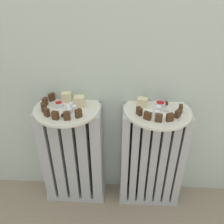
% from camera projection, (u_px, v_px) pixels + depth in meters
% --- Properties ---
extents(radiator_left, '(0.33, 0.13, 0.58)m').
position_uv_depth(radiator_left, '(73.00, 157.00, 1.23)').
color(radiator_left, '#B2B2B7').
rests_on(radiator_left, ground_plane).
extents(radiator_right, '(0.33, 0.13, 0.58)m').
position_uv_depth(radiator_right, '(151.00, 160.00, 1.22)').
color(radiator_right, '#B2B2B7').
rests_on(radiator_right, ground_plane).
extents(plate_left, '(0.31, 0.31, 0.01)m').
position_uv_depth(plate_left, '(67.00, 108.00, 1.08)').
color(plate_left, silver).
rests_on(plate_left, radiator_left).
extents(plate_right, '(0.31, 0.31, 0.01)m').
position_uv_depth(plate_right, '(157.00, 111.00, 1.06)').
color(plate_right, silver).
rests_on(plate_right, radiator_right).
extents(dark_cake_slice_left_0, '(0.03, 0.03, 0.04)m').
position_uv_depth(dark_cake_slice_left_0, '(52.00, 97.00, 1.12)').
color(dark_cake_slice_left_0, '#472B19').
rests_on(dark_cake_slice_left_0, plate_left).
extents(dark_cake_slice_left_1, '(0.02, 0.03, 0.04)m').
position_uv_depth(dark_cake_slice_left_1, '(45.00, 102.00, 1.08)').
color(dark_cake_slice_left_1, '#472B19').
rests_on(dark_cake_slice_left_1, plate_left).
extents(dark_cake_slice_left_2, '(0.03, 0.03, 0.04)m').
position_uv_depth(dark_cake_slice_left_2, '(43.00, 107.00, 1.04)').
color(dark_cake_slice_left_2, '#472B19').
rests_on(dark_cake_slice_left_2, plate_left).
extents(dark_cake_slice_left_3, '(0.03, 0.03, 0.04)m').
position_uv_depth(dark_cake_slice_left_3, '(47.00, 112.00, 1.00)').
color(dark_cake_slice_left_3, '#472B19').
rests_on(dark_cake_slice_left_3, plate_left).
extents(dark_cake_slice_left_4, '(0.03, 0.02, 0.04)m').
position_uv_depth(dark_cake_slice_left_4, '(55.00, 115.00, 0.98)').
color(dark_cake_slice_left_4, '#472B19').
rests_on(dark_cake_slice_left_4, plate_left).
extents(dark_cake_slice_left_5, '(0.03, 0.02, 0.04)m').
position_uv_depth(dark_cake_slice_left_5, '(67.00, 116.00, 0.97)').
color(dark_cake_slice_left_5, '#472B19').
rests_on(dark_cake_slice_left_5, plate_left).
extents(dark_cake_slice_left_6, '(0.03, 0.03, 0.04)m').
position_uv_depth(dark_cake_slice_left_6, '(79.00, 113.00, 0.99)').
color(dark_cake_slice_left_6, '#472B19').
rests_on(dark_cake_slice_left_6, plate_left).
extents(marble_cake_slice_left_0, '(0.05, 0.04, 0.05)m').
position_uv_depth(marble_cake_slice_left_0, '(79.00, 101.00, 1.07)').
color(marble_cake_slice_left_0, beige).
rests_on(marble_cake_slice_left_0, plate_left).
extents(marble_cake_slice_left_1, '(0.05, 0.04, 0.04)m').
position_uv_depth(marble_cake_slice_left_1, '(67.00, 97.00, 1.11)').
color(marble_cake_slice_left_1, beige).
rests_on(marble_cake_slice_left_1, plate_left).
extents(turkish_delight_left_0, '(0.02, 0.02, 0.02)m').
position_uv_depth(turkish_delight_left_0, '(69.00, 108.00, 1.05)').
color(turkish_delight_left_0, white).
rests_on(turkish_delight_left_0, plate_left).
extents(turkish_delight_left_1, '(0.03, 0.03, 0.02)m').
position_uv_depth(turkish_delight_left_1, '(72.00, 105.00, 1.07)').
color(turkish_delight_left_1, white).
rests_on(turkish_delight_left_1, plate_left).
extents(turkish_delight_left_2, '(0.02, 0.02, 0.02)m').
position_uv_depth(turkish_delight_left_2, '(74.00, 108.00, 1.05)').
color(turkish_delight_left_2, white).
rests_on(turkish_delight_left_2, plate_left).
extents(turkish_delight_left_3, '(0.03, 0.03, 0.02)m').
position_uv_depth(turkish_delight_left_3, '(69.00, 111.00, 1.02)').
color(turkish_delight_left_3, white).
rests_on(turkish_delight_left_3, plate_left).
extents(medjool_date_left_0, '(0.03, 0.03, 0.02)m').
position_uv_depth(medjool_date_left_0, '(63.00, 115.00, 1.00)').
color(medjool_date_left_0, '#3D1E0F').
rests_on(medjool_date_left_0, plate_left).
extents(medjool_date_left_1, '(0.02, 0.03, 0.01)m').
position_uv_depth(medjool_date_left_1, '(78.00, 112.00, 1.02)').
color(medjool_date_left_1, '#3D1E0F').
rests_on(medjool_date_left_1, plate_left).
extents(jam_bowl_left, '(0.04, 0.04, 0.02)m').
position_uv_depth(jam_bowl_left, '(59.00, 104.00, 1.07)').
color(jam_bowl_left, white).
rests_on(jam_bowl_left, plate_left).
extents(dark_cake_slice_right_0, '(0.03, 0.03, 0.04)m').
position_uv_depth(dark_cake_slice_right_0, '(139.00, 111.00, 1.01)').
color(dark_cake_slice_right_0, '#472B19').
rests_on(dark_cake_slice_right_0, plate_right).
extents(dark_cake_slice_right_1, '(0.03, 0.03, 0.04)m').
position_uv_depth(dark_cake_slice_right_1, '(147.00, 116.00, 0.98)').
color(dark_cake_slice_right_1, '#472B19').
rests_on(dark_cake_slice_right_1, plate_right).
extents(dark_cake_slice_right_2, '(0.03, 0.02, 0.04)m').
position_uv_depth(dark_cake_slice_right_2, '(159.00, 118.00, 0.96)').
color(dark_cake_slice_right_2, '#472B19').
rests_on(dark_cake_slice_right_2, plate_right).
extents(dark_cake_slice_right_3, '(0.03, 0.03, 0.04)m').
position_uv_depth(dark_cake_slice_right_3, '(170.00, 117.00, 0.97)').
color(dark_cake_slice_right_3, '#472B19').
rests_on(dark_cake_slice_right_3, plate_right).
extents(dark_cake_slice_right_4, '(0.03, 0.03, 0.04)m').
position_uv_depth(dark_cake_slice_right_4, '(178.00, 114.00, 0.99)').
color(dark_cake_slice_right_4, '#472B19').
rests_on(dark_cake_slice_right_4, plate_right).
extents(dark_cake_slice_right_5, '(0.02, 0.03, 0.04)m').
position_uv_depth(dark_cake_slice_right_5, '(181.00, 109.00, 1.03)').
color(dark_cake_slice_right_5, '#472B19').
rests_on(dark_cake_slice_right_5, plate_right).
extents(marble_cake_slice_right_0, '(0.05, 0.04, 0.04)m').
position_uv_depth(marble_cake_slice_right_0, '(142.00, 102.00, 1.07)').
color(marble_cake_slice_right_0, beige).
rests_on(marble_cake_slice_right_0, plate_right).
extents(turkish_delight_right_0, '(0.03, 0.03, 0.02)m').
position_uv_depth(turkish_delight_right_0, '(157.00, 113.00, 1.01)').
color(turkish_delight_right_0, white).
rests_on(turkish_delight_right_0, plate_right).
extents(turkish_delight_right_1, '(0.02, 0.02, 0.02)m').
position_uv_depth(turkish_delight_right_1, '(158.00, 109.00, 1.04)').
color(turkish_delight_right_1, white).
rests_on(turkish_delight_right_1, plate_right).
extents(turkish_delight_right_2, '(0.03, 0.03, 0.03)m').
position_uv_depth(turkish_delight_right_2, '(149.00, 113.00, 1.00)').
color(turkish_delight_right_2, white).
rests_on(turkish_delight_right_2, plate_right).
extents(medjool_date_right_0, '(0.02, 0.03, 0.02)m').
position_uv_depth(medjool_date_right_0, '(166.00, 103.00, 1.09)').
color(medjool_date_right_0, '#3D1E0F').
rests_on(medjool_date_right_0, plate_right).
extents(medjool_date_right_1, '(0.03, 0.03, 0.02)m').
position_uv_depth(medjool_date_right_1, '(150.00, 99.00, 1.12)').
color(medjool_date_right_1, '#3D1E0F').
rests_on(medjool_date_right_1, plate_right).
extents(jam_bowl_right, '(0.05, 0.05, 0.02)m').
position_uv_depth(jam_bowl_right, '(160.00, 104.00, 1.07)').
color(jam_bowl_right, white).
rests_on(jam_bowl_right, plate_right).
extents(fork, '(0.06, 0.10, 0.00)m').
position_uv_depth(fork, '(170.00, 114.00, 1.02)').
color(fork, '#B7B7BC').
rests_on(fork, plate_right).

